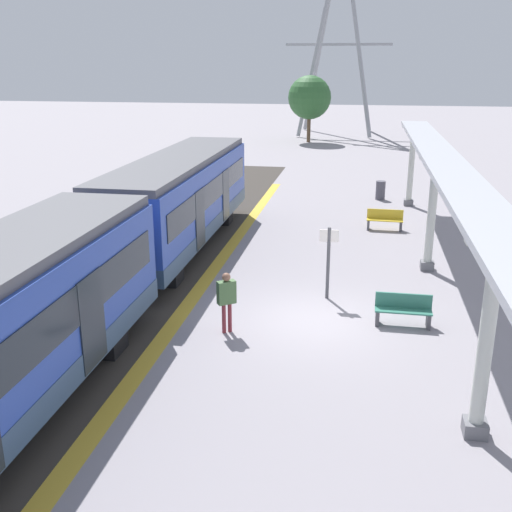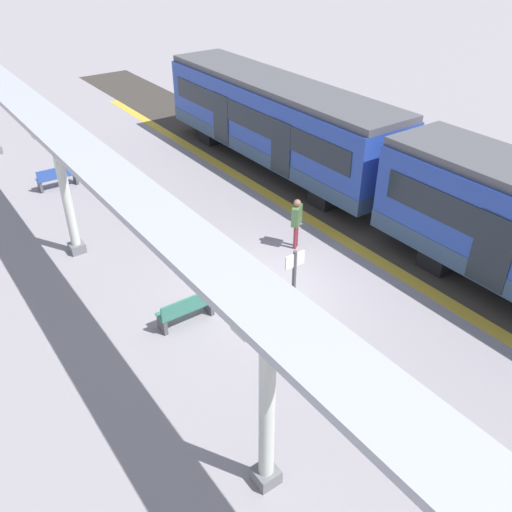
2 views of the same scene
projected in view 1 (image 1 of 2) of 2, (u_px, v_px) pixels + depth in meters
The scene contains 15 objects.
ground_plane at pixel (313, 320), 16.72m from camera, with size 176.00×176.00×0.00m, color gray.
tactile_edge_strip at pixel (184, 310), 17.32m from camera, with size 0.46×38.17×0.01m, color gold.
trackbed at pixel (123, 306), 17.62m from camera, with size 3.20×50.17×0.01m, color #38332D.
train_far_carriage at pixel (180, 201), 22.65m from camera, with size 2.65×12.06×3.48m.
canopy_pillar_second at pixel (486, 340), 10.96m from camera, with size 1.10×0.44×3.91m.
canopy_pillar_third at pixel (432, 213), 20.14m from camera, with size 1.10×0.44×3.91m.
canopy_pillar_fourth at pixel (411, 166), 29.40m from camera, with size 1.10×0.44×3.91m.
canopy_beam at pixel (459, 181), 14.93m from camera, with size 1.20×30.35×0.16m, color #A8AAB2.
bench_near_end at pixel (403, 309), 16.27m from camera, with size 1.50×0.45×0.86m.
bench_mid_platform at pixel (385, 220), 25.52m from camera, with size 1.51×0.48×0.86m.
trash_bin at pixel (380, 190), 31.14m from camera, with size 0.48×0.48×0.96m, color #4D4C56.
platform_info_sign at pixel (328, 256), 17.84m from camera, with size 0.56×0.10×2.20m.
passenger_waiting_near_edge at pixel (227, 296), 15.64m from camera, with size 0.51×0.45×1.65m.
electricity_pylon at pixel (339, 33), 56.67m from camera, with size 9.99×7.03×18.41m.
tree_left_background at pixel (310, 98), 52.39m from camera, with size 3.73×3.73×5.70m.
Camera 1 is at (1.09, -15.42, 6.80)m, focal length 42.51 mm.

